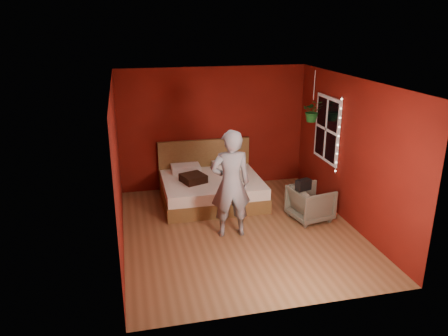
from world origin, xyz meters
TOP-DOWN VIEW (x-y plane):
  - floor at (0.00, 0.00)m, footprint 4.50×4.50m
  - room_walls at (0.00, 0.00)m, footprint 4.04×4.54m
  - window at (1.97, 0.90)m, footprint 0.05×0.97m
  - fairy_lights at (1.94, 0.37)m, footprint 0.04×0.04m
  - bed at (-0.22, 1.45)m, footprint 1.97×1.68m
  - person at (-0.20, -0.10)m, footprint 0.69×0.47m
  - armchair at (1.38, 0.16)m, footprint 0.82×0.81m
  - handbag at (1.17, 0.06)m, footprint 0.30×0.22m
  - throw_pillow at (-0.61, 1.27)m, footprint 0.55×0.55m
  - hanging_plant at (1.74, 1.12)m, footprint 0.47×0.43m

SIDE VIEW (x-z plane):
  - floor at x=0.00m, z-range 0.00..0.00m
  - bed at x=-0.22m, z-range -0.26..0.82m
  - armchair at x=1.38m, z-range 0.00..0.64m
  - throw_pillow at x=-0.61m, z-range 0.49..0.64m
  - handbag at x=1.17m, z-range 0.64..0.83m
  - person at x=-0.20m, z-range 0.00..1.86m
  - fairy_lights at x=1.94m, z-range 0.77..2.22m
  - window at x=1.97m, z-range 0.87..2.14m
  - room_walls at x=0.00m, z-range 0.37..2.99m
  - hanging_plant at x=1.74m, z-range 1.33..2.32m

